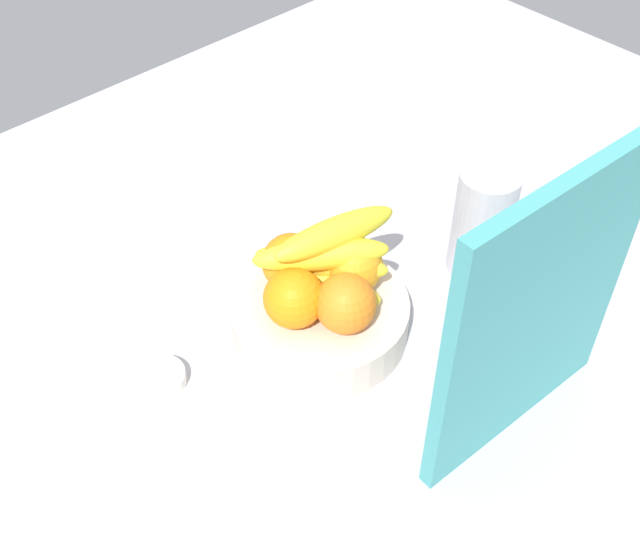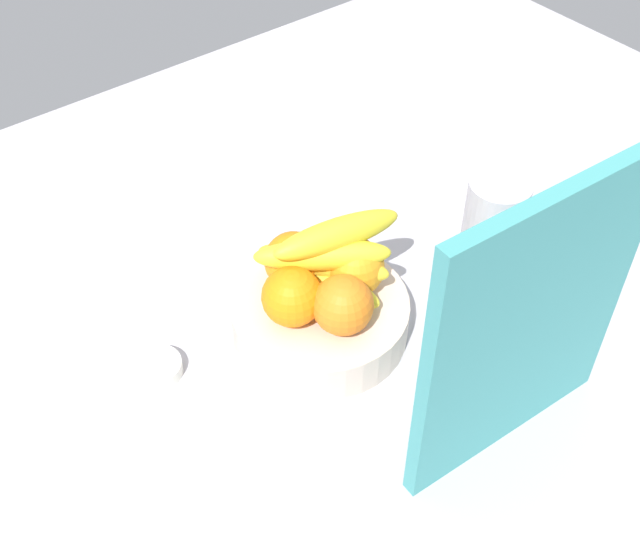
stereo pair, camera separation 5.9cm
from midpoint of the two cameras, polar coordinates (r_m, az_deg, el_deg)
ground_plane at (r=109.15cm, az=-0.15°, el=-3.20°), size 180.00×140.00×3.00cm
fruit_bowl at (r=104.39cm, az=-1.62°, el=-2.66°), size 22.83×22.83×5.44cm
orange_front_left at (r=97.62cm, az=-3.43°, el=-1.47°), size 7.53×7.53×7.53cm
orange_front_right at (r=97.04cm, az=0.07°, el=-1.72°), size 7.53×7.53×7.53cm
orange_center at (r=101.72cm, az=0.69°, el=0.99°), size 7.53×7.53×7.53cm
orange_back_left at (r=102.32cm, az=-3.70°, el=1.20°), size 7.53×7.53×7.53cm
banana_bunch at (r=100.47cm, az=-1.44°, el=1.51°), size 18.62×17.36×10.60cm
cutting_board at (r=86.04cm, az=13.09°, el=-2.46°), size 28.06×3.35×36.00cm
thermos_tumbler at (r=111.18cm, az=9.88°, el=3.96°), size 8.15×8.15×16.10cm
jar_lid at (r=102.70cm, az=-12.80°, el=-6.81°), size 6.32×6.32×1.80cm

